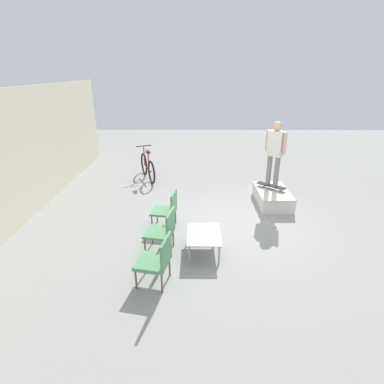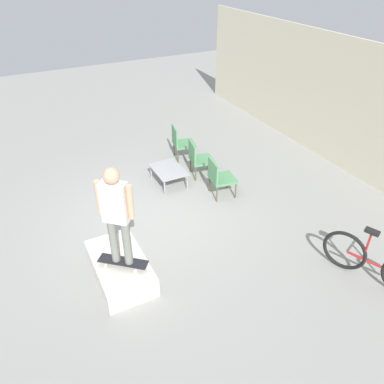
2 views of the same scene
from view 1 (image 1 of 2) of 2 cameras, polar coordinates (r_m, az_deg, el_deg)
name	(u,v)px [view 1 (image 1 of 2)]	position (r m, az deg, el deg)	size (l,w,h in m)	color
ground_plane	(239,226)	(7.01, 8.93, -6.49)	(24.00, 24.00, 0.00)	gray
house_wall_back	(8,163)	(7.49, -31.70, 4.68)	(12.00, 0.06, 3.00)	beige
skate_ramp_box	(272,197)	(8.30, 15.06, -0.91)	(1.42, 0.81, 0.39)	silver
skateboard_on_ramp	(271,186)	(8.33, 14.84, 1.18)	(0.67, 0.74, 0.07)	black
person_skater	(275,149)	(8.04, 15.54, 7.90)	(0.41, 0.45, 1.69)	gray
coffee_table	(204,235)	(5.89, 2.25, -8.28)	(0.90, 0.65, 0.39)	#9E9EA3
patio_chair_left	(158,258)	(5.03, -6.55, -12.47)	(0.61, 0.61, 0.88)	brown
patio_chair_center	(163,229)	(5.83, -5.48, -7.12)	(0.61, 0.61, 0.88)	brown
patio_chair_right	(168,208)	(6.69, -4.68, -3.08)	(0.59, 0.59, 0.88)	brown
bicycle	(148,167)	(9.92, -8.46, 4.69)	(1.60, 0.75, 1.03)	black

